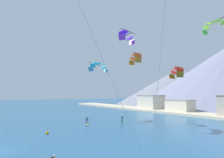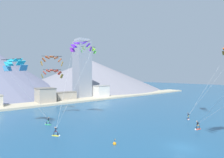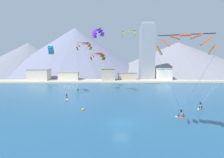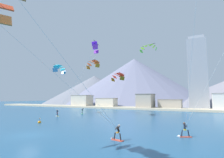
{
  "view_description": "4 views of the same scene",
  "coord_description": "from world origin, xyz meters",
  "px_view_note": "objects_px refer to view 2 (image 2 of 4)",
  "views": [
    {
      "loc": [
        29.39,
        -2.92,
        6.83
      ],
      "look_at": [
        -2.72,
        17.36,
        9.23
      ],
      "focal_mm": 35.0,
      "sensor_mm": 36.0,
      "label": 1
    },
    {
      "loc": [
        -25.5,
        -13.68,
        11.22
      ],
      "look_at": [
        0.25,
        17.49,
        10.34
      ],
      "focal_mm": 28.0,
      "sensor_mm": 36.0,
      "label": 2
    },
    {
      "loc": [
        -2.1,
        -27.86,
        10.53
      ],
      "look_at": [
        -1.28,
        12.01,
        6.04
      ],
      "focal_mm": 28.0,
      "sensor_mm": 36.0,
      "label": 3
    },
    {
      "loc": [
        19.84,
        -14.97,
        4.66
      ],
      "look_at": [
        3.33,
        15.84,
        8.4
      ],
      "focal_mm": 28.0,
      "sensor_mm": 36.0,
      "label": 4
    }
  ],
  "objects_px": {
    "kitesurfer_near_lead": "(57,133)",
    "parafoil_kite_distant_low_drift": "(52,73)",
    "parafoil_kite_distant_high_outer": "(89,49)",
    "parafoil_kite_near_lead": "(81,46)",
    "kitesurfer_mid_center": "(47,122)",
    "race_marker_buoy": "(115,144)",
    "parafoil_kite_distant_mid_solo": "(52,60)",
    "kitesurfer_near_trail": "(197,127)",
    "kitesurfer_far_left": "(188,117)",
    "parafoil_kite_mid_center": "(15,63)"
  },
  "relations": [
    {
      "from": "kitesurfer_near_lead",
      "to": "parafoil_kite_distant_mid_solo",
      "type": "relative_size",
      "value": 0.34
    },
    {
      "from": "kitesurfer_mid_center",
      "to": "race_marker_buoy",
      "type": "bearing_deg",
      "value": -76.57
    },
    {
      "from": "parafoil_kite_distant_high_outer",
      "to": "parafoil_kite_distant_mid_solo",
      "type": "distance_m",
      "value": 17.41
    },
    {
      "from": "kitesurfer_mid_center",
      "to": "race_marker_buoy",
      "type": "xyz_separation_m",
      "value": [
        4.37,
        -18.33,
        -0.37
      ]
    },
    {
      "from": "parafoil_kite_near_lead",
      "to": "parafoil_kite_mid_center",
      "type": "xyz_separation_m",
      "value": [
        -13.47,
        1.15,
        -4.58
      ]
    },
    {
      "from": "kitesurfer_far_left",
      "to": "parafoil_kite_distant_high_outer",
      "type": "relative_size",
      "value": 0.32
    },
    {
      "from": "kitesurfer_near_trail",
      "to": "parafoil_kite_distant_mid_solo",
      "type": "height_order",
      "value": "parafoil_kite_distant_mid_solo"
    },
    {
      "from": "kitesurfer_far_left",
      "to": "parafoil_kite_distant_low_drift",
      "type": "relative_size",
      "value": 0.3
    },
    {
      "from": "parafoil_kite_mid_center",
      "to": "parafoil_kite_distant_mid_solo",
      "type": "bearing_deg",
      "value": 28.24
    },
    {
      "from": "kitesurfer_near_lead",
      "to": "kitesurfer_far_left",
      "type": "height_order",
      "value": "kitesurfer_far_left"
    },
    {
      "from": "race_marker_buoy",
      "to": "kitesurfer_near_trail",
      "type": "bearing_deg",
      "value": -14.86
    },
    {
      "from": "kitesurfer_near_lead",
      "to": "parafoil_kite_distant_high_outer",
      "type": "xyz_separation_m",
      "value": [
        18.24,
        18.11,
        19.28
      ]
    },
    {
      "from": "parafoil_kite_distant_mid_solo",
      "to": "parafoil_kite_distant_high_outer",
      "type": "bearing_deg",
      "value": 26.19
    },
    {
      "from": "kitesurfer_near_trail",
      "to": "kitesurfer_far_left",
      "type": "relative_size",
      "value": 0.99
    },
    {
      "from": "kitesurfer_mid_center",
      "to": "kitesurfer_near_trail",
      "type": "bearing_deg",
      "value": -45.63
    },
    {
      "from": "parafoil_kite_distant_high_outer",
      "to": "parafoil_kite_near_lead",
      "type": "bearing_deg",
      "value": -128.08
    },
    {
      "from": "kitesurfer_near_lead",
      "to": "parafoil_kite_mid_center",
      "type": "height_order",
      "value": "parafoil_kite_mid_center"
    },
    {
      "from": "kitesurfer_mid_center",
      "to": "parafoil_kite_distant_high_outer",
      "type": "xyz_separation_m",
      "value": [
        16.97,
        9.64,
        19.3
      ]
    },
    {
      "from": "kitesurfer_near_lead",
      "to": "kitesurfer_far_left",
      "type": "distance_m",
      "value": 31.81
    },
    {
      "from": "kitesurfer_near_trail",
      "to": "kitesurfer_near_lead",
      "type": "bearing_deg",
      "value": 148.43
    },
    {
      "from": "parafoil_kite_distant_low_drift",
      "to": "race_marker_buoy",
      "type": "relative_size",
      "value": 5.97
    },
    {
      "from": "kitesurfer_near_trail",
      "to": "parafoil_kite_near_lead",
      "type": "distance_m",
      "value": 30.76
    },
    {
      "from": "kitesurfer_far_left",
      "to": "parafoil_kite_distant_low_drift",
      "type": "distance_m",
      "value": 39.71
    },
    {
      "from": "kitesurfer_mid_center",
      "to": "kitesurfer_far_left",
      "type": "relative_size",
      "value": 0.97
    },
    {
      "from": "parafoil_kite_distant_low_drift",
      "to": "race_marker_buoy",
      "type": "height_order",
      "value": "parafoil_kite_distant_low_drift"
    },
    {
      "from": "parafoil_kite_distant_high_outer",
      "to": "parafoil_kite_distant_low_drift",
      "type": "relative_size",
      "value": 0.91
    },
    {
      "from": "kitesurfer_far_left",
      "to": "parafoil_kite_distant_mid_solo",
      "type": "distance_m",
      "value": 36.79
    },
    {
      "from": "kitesurfer_near_lead",
      "to": "kitesurfer_far_left",
      "type": "xyz_separation_m",
      "value": [
        30.31,
        -9.63,
        0.01
      ]
    },
    {
      "from": "kitesurfer_far_left",
      "to": "parafoil_kite_mid_center",
      "type": "bearing_deg",
      "value": 156.59
    },
    {
      "from": "kitesurfer_mid_center",
      "to": "parafoil_kite_distant_high_outer",
      "type": "distance_m",
      "value": 27.45
    },
    {
      "from": "parafoil_kite_distant_low_drift",
      "to": "parafoil_kite_distant_high_outer",
      "type": "bearing_deg",
      "value": -11.36
    },
    {
      "from": "parafoil_kite_mid_center",
      "to": "race_marker_buoy",
      "type": "distance_m",
      "value": 23.53
    },
    {
      "from": "kitesurfer_mid_center",
      "to": "parafoil_kite_near_lead",
      "type": "distance_m",
      "value": 19.02
    },
    {
      "from": "parafoil_kite_distant_low_drift",
      "to": "parafoil_kite_distant_mid_solo",
      "type": "xyz_separation_m",
      "value": [
        -3.66,
        -9.65,
        3.01
      ]
    },
    {
      "from": "kitesurfer_mid_center",
      "to": "parafoil_kite_distant_high_outer",
      "type": "bearing_deg",
      "value": 29.6
    },
    {
      "from": "kitesurfer_near_lead",
      "to": "parafoil_kite_distant_low_drift",
      "type": "relative_size",
      "value": 0.29
    },
    {
      "from": "race_marker_buoy",
      "to": "parafoil_kite_distant_mid_solo",
      "type": "bearing_deg",
      "value": 96.63
    },
    {
      "from": "race_marker_buoy",
      "to": "parafoil_kite_near_lead",
      "type": "bearing_deg",
      "value": 81.59
    },
    {
      "from": "parafoil_kite_distant_high_outer",
      "to": "parafoil_kite_distant_mid_solo",
      "type": "relative_size",
      "value": 1.05
    },
    {
      "from": "kitesurfer_near_trail",
      "to": "parafoil_kite_distant_high_outer",
      "type": "distance_m",
      "value": 38.49
    },
    {
      "from": "parafoil_kite_distant_low_drift",
      "to": "parafoil_kite_near_lead",
      "type": "bearing_deg",
      "value": -86.7
    },
    {
      "from": "parafoil_kite_mid_center",
      "to": "parafoil_kite_distant_high_outer",
      "type": "bearing_deg",
      "value": 26.97
    },
    {
      "from": "parafoil_kite_near_lead",
      "to": "parafoil_kite_distant_low_drift",
      "type": "relative_size",
      "value": 2.91
    },
    {
      "from": "parafoil_kite_near_lead",
      "to": "parafoil_kite_mid_center",
      "type": "relative_size",
      "value": 1.36
    },
    {
      "from": "kitesurfer_far_left",
      "to": "parafoil_kite_near_lead",
      "type": "height_order",
      "value": "parafoil_kite_near_lead"
    },
    {
      "from": "parafoil_kite_distant_mid_solo",
      "to": "race_marker_buoy",
      "type": "xyz_separation_m",
      "value": [
        2.39,
        -20.59,
        -14.78
      ]
    },
    {
      "from": "kitesurfer_far_left",
      "to": "parafoil_kite_mid_center",
      "type": "distance_m",
      "value": 41.26
    },
    {
      "from": "kitesurfer_mid_center",
      "to": "parafoil_kite_distant_mid_solo",
      "type": "xyz_separation_m",
      "value": [
        1.98,
        2.27,
        14.4
      ]
    },
    {
      "from": "kitesurfer_far_left",
      "to": "parafoil_kite_distant_mid_solo",
      "type": "height_order",
      "value": "parafoil_kite_distant_mid_solo"
    },
    {
      "from": "parafoil_kite_distant_high_outer",
      "to": "race_marker_buoy",
      "type": "height_order",
      "value": "parafoil_kite_distant_high_outer"
    }
  ]
}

